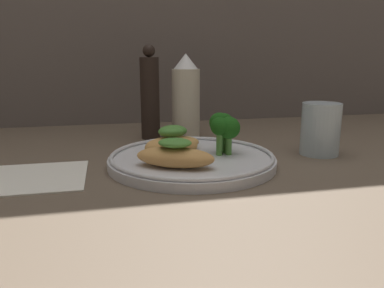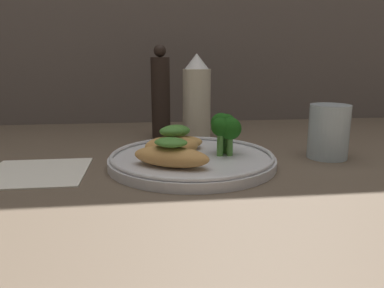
{
  "view_description": "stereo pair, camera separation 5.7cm",
  "coord_description": "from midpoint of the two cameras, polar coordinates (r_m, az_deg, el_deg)",
  "views": [
    {
      "loc": [
        -12.44,
        -54.44,
        16.25
      ],
      "look_at": [
        0.0,
        0.0,
        3.4
      ],
      "focal_mm": 35.0,
      "sensor_mm": 36.0,
      "label": 1
    },
    {
      "loc": [
        -6.8,
        -55.43,
        16.25
      ],
      "look_at": [
        0.0,
        0.0,
        3.4
      ],
      "focal_mm": 35.0,
      "sensor_mm": 36.0,
      "label": 2
    }
  ],
  "objects": [
    {
      "name": "broccoli_bunch",
      "position": [
        0.59,
        2.14,
        2.64
      ],
      "size": [
        4.71,
        5.48,
        6.52
      ],
      "color": "#569942",
      "rests_on": "plate"
    },
    {
      "name": "pepper_grinder",
      "position": [
        0.77,
        -8.56,
        7.26
      ],
      "size": [
        3.84,
        3.84,
        18.93
      ],
      "color": "black",
      "rests_on": "ground_plane"
    },
    {
      "name": "grilled_meat_front",
      "position": [
        0.52,
        -5.76,
        -1.77
      ],
      "size": [
        12.05,
        9.19,
        4.11
      ],
      "color": "tan",
      "rests_on": "plate"
    },
    {
      "name": "drinking_glass",
      "position": [
        0.67,
        16.69,
        2.19
      ],
      "size": [
        6.55,
        6.55,
        8.89
      ],
      "color": "silver",
      "rests_on": "ground_plane"
    },
    {
      "name": "plate",
      "position": [
        0.58,
        -2.84,
        -2.36
      ],
      "size": [
        25.76,
        25.76,
        2.0
      ],
      "color": "silver",
      "rests_on": "ground_plane"
    },
    {
      "name": "grilled_meat_middle",
      "position": [
        0.57,
        -6.03,
        -0.2
      ],
      "size": [
        8.44,
        5.41,
        4.69
      ],
      "color": "tan",
      "rests_on": "plate"
    },
    {
      "name": "sauce_bottle",
      "position": [
        0.78,
        -3.06,
        7.04
      ],
      "size": [
        5.8,
        5.8,
        17.2
      ],
      "color": "beige",
      "rests_on": "ground_plane"
    },
    {
      "name": "ground_plane",
      "position": [
        0.58,
        -2.82,
        -3.77
      ],
      "size": [
        180.0,
        180.0,
        1.0
      ],
      "primitive_type": "cube",
      "color": "brown"
    },
    {
      "name": "grilled_meat_back",
      "position": [
        0.62,
        -5.61,
        0.48
      ],
      "size": [
        10.69,
        8.4,
        4.15
      ],
      "color": "tan",
      "rests_on": "plate"
    },
    {
      "name": "napkin",
      "position": [
        0.57,
        -25.67,
        -4.57
      ],
      "size": [
        14.05,
        14.05,
        0.4
      ],
      "color": "silver",
      "rests_on": "ground_plane"
    }
  ]
}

